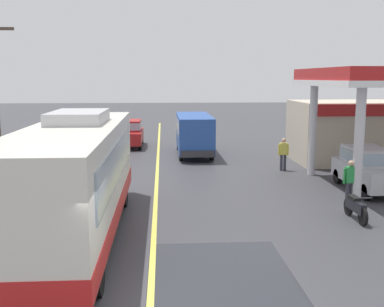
% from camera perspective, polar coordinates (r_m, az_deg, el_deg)
% --- Properties ---
extents(ground, '(120.00, 120.00, 0.00)m').
position_cam_1_polar(ground, '(29.57, -4.11, -0.00)').
color(ground, '#38383D').
extents(lane_divider_stripe, '(0.16, 50.00, 0.01)m').
position_cam_1_polar(lane_divider_stripe, '(24.65, -4.21, -1.85)').
color(lane_divider_stripe, '#D8CC4C').
rests_on(lane_divider_stripe, ground).
extents(wet_puddle_patch, '(3.50, 4.18, 0.01)m').
position_cam_1_polar(wet_puddle_patch, '(11.88, 3.38, -14.16)').
color(wet_puddle_patch, '#26282D').
rests_on(wet_puddle_patch, ground).
extents(coach_bus_main, '(2.60, 11.04, 3.69)m').
position_cam_1_polar(coach_bus_main, '(14.27, -13.98, -3.19)').
color(coach_bus_main, silver).
rests_on(coach_bus_main, ground).
extents(gas_station_roadside, '(9.10, 11.95, 5.10)m').
position_cam_1_polar(gas_station_roadside, '(26.21, 21.17, 4.01)').
color(gas_station_roadside, '#B21E1E').
rests_on(gas_station_roadside, ground).
extents(car_at_pump, '(1.70, 4.20, 1.82)m').
position_cam_1_polar(car_at_pump, '(21.08, 20.57, -1.51)').
color(car_at_pump, '#B2B2B7').
rests_on(car_at_pump, ground).
extents(minibus_opposing_lane, '(2.04, 6.13, 2.44)m').
position_cam_1_polar(minibus_opposing_lane, '(28.80, 0.25, 2.73)').
color(minibus_opposing_lane, '#264C9E').
rests_on(minibus_opposing_lane, ground).
extents(motorcycle_parked_forecourt, '(0.55, 1.80, 0.92)m').
position_cam_1_polar(motorcycle_parked_forecourt, '(16.69, 19.17, -6.15)').
color(motorcycle_parked_forecourt, black).
rests_on(motorcycle_parked_forecourt, ground).
extents(pedestrian_near_pump, '(0.55, 0.22, 1.66)m').
position_cam_1_polar(pedestrian_near_pump, '(24.46, 11.00, 0.13)').
color(pedestrian_near_pump, '#33333F').
rests_on(pedestrian_near_pump, ground).
extents(pedestrian_by_shop, '(0.55, 0.22, 1.66)m').
position_cam_1_polar(pedestrian_by_shop, '(18.62, 18.61, -3.01)').
color(pedestrian_by_shop, '#33333F').
rests_on(pedestrian_by_shop, ground).
extents(car_trailing_behind_bus, '(1.70, 4.20, 1.82)m').
position_cam_1_polar(car_trailing_behind_bus, '(32.56, -7.53, 2.59)').
color(car_trailing_behind_bus, maroon).
rests_on(car_trailing_behind_bus, ground).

